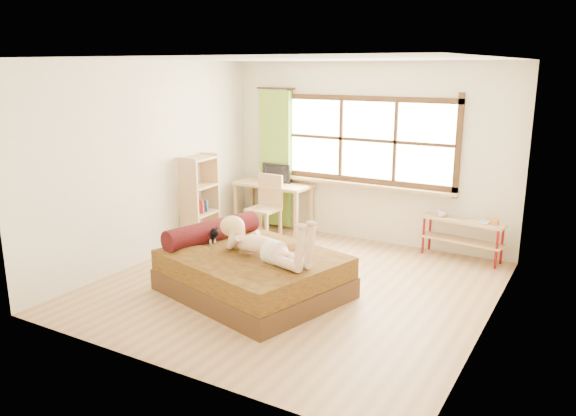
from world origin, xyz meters
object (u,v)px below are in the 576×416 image
Objects in this scene: woman at (261,233)px; desk at (273,189)px; chair at (267,203)px; bookshelf at (200,200)px; kitten at (209,233)px; bed at (250,271)px; pipe_shelf at (463,230)px.

desk is at bearing 133.73° from woman.
chair is at bearing 135.70° from woman.
bookshelf reaches higher than chair.
desk is at bearing 116.36° from kitten.
bed is at bearing 7.60° from kitten.
woman reaches higher than bed.
bed reaches higher than pipe_shelf.
bed is at bearing -120.09° from pipe_shelf.
desk is at bearing -170.42° from pipe_shelf.
chair is (-0.35, 1.91, -0.06)m from kitten.
kitten is at bearing -174.79° from woman.
chair is 0.74× the size of bookshelf.
bed is 3.12m from pipe_shelf.
kitten is 0.23× the size of desk.
bookshelf is at bearing 161.17° from woman.
kitten is 3.51m from pipe_shelf.
desk is 0.40m from chair.
desk is 1.28m from bookshelf.
bed is 0.56m from woman.
chair reaches higher than pipe_shelf.
desk is 1.11× the size of pipe_shelf.
chair reaches higher than kitten.
desk reaches higher than pipe_shelf.
bookshelf reaches higher than pipe_shelf.
bed is 1.99× the size of pipe_shelf.
pipe_shelf is (2.92, 0.48, -0.14)m from chair.
woman reaches higher than pipe_shelf.
bed is 2.65m from desk.
desk is at bearing 130.60° from bed.
desk is 1.30× the size of chair.
bookshelf reaches higher than kitten.
bookshelf is at bearing 159.60° from bed.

